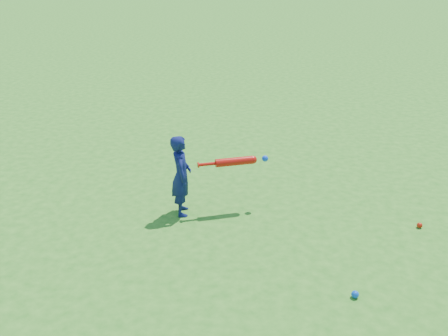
# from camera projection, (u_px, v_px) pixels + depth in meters

# --- Properties ---
(ground) EXTENTS (80.00, 80.00, 0.00)m
(ground) POSITION_uv_depth(u_px,v_px,m) (123.00, 226.00, 5.56)
(ground) COLOR #2B771C
(ground) RESTS_ON ground
(child) EXTENTS (0.30, 0.39, 0.95)m
(child) POSITION_uv_depth(u_px,v_px,m) (181.00, 176.00, 5.65)
(child) COLOR #11174F
(child) RESTS_ON ground
(ground_ball_red) EXTENTS (0.06, 0.06, 0.06)m
(ground_ball_red) POSITION_uv_depth(u_px,v_px,m) (420.00, 225.00, 5.51)
(ground_ball_red) COLOR red
(ground_ball_red) RESTS_ON ground
(ground_ball_blue) EXTENTS (0.07, 0.07, 0.07)m
(ground_ball_blue) POSITION_uv_depth(u_px,v_px,m) (355.00, 294.00, 4.40)
(ground_ball_blue) COLOR blue
(ground_ball_blue) RESTS_ON ground
(bat_swing) EXTENTS (0.79, 0.36, 0.09)m
(bat_swing) POSITION_uv_depth(u_px,v_px,m) (238.00, 161.00, 5.69)
(bat_swing) COLOR red
(bat_swing) RESTS_ON ground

